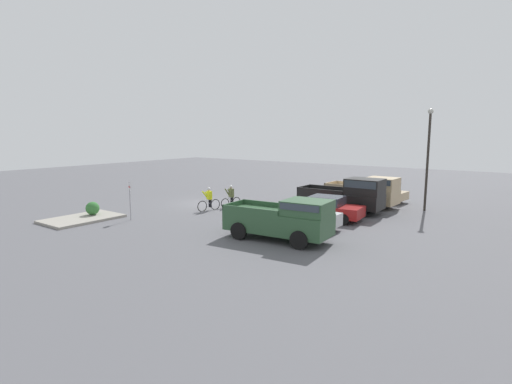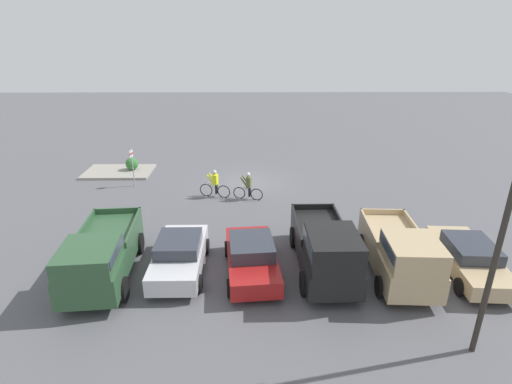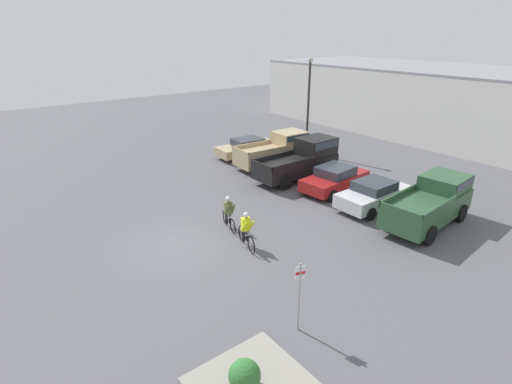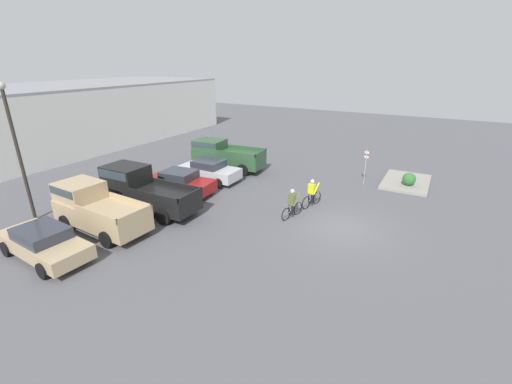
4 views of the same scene
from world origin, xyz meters
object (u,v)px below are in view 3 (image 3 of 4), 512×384
pickup_truck_0 (277,149)px  fire_lane_sign (299,291)px  sedan_2 (373,194)px  pickup_truck_2 (431,201)px  pickup_truck_1 (303,158)px  shrub (245,375)px  sedan_0 (248,147)px  lamppost (309,99)px  cyclist_0 (246,230)px  cyclist_1 (229,213)px  sedan_1 (335,179)px

pickup_truck_0 → fire_lane_sign: size_ratio=2.17×
sedan_2 → pickup_truck_2: bearing=13.0°
pickup_truck_1 → shrub: size_ratio=6.76×
pickup_truck_2 → fire_lane_sign: fire_lane_sign is taller
sedan_0 → sedan_2: (11.20, -0.24, 0.04)m
sedan_0 → pickup_truck_0: 2.88m
pickup_truck_2 → lamppost: 12.98m
pickup_truck_2 → lamppost: bearing=163.1°
cyclist_0 → shrub: 7.41m
pickup_truck_0 → pickup_truck_2: (11.14, 0.04, -0.00)m
sedan_0 → lamppost: lamppost is taller
cyclist_1 → fire_lane_sign: fire_lane_sign is taller
shrub → cyclist_1: bearing=148.4°
sedan_1 → fire_lane_sign: bearing=-53.3°
pickup_truck_2 → cyclist_0: (-3.50, -8.26, -0.34)m
sedan_0 → sedan_1: size_ratio=1.06×
pickup_truck_1 → sedan_2: (5.61, -0.37, -0.48)m
pickup_truck_1 → shrub: 16.48m
pickup_truck_1 → lamppost: size_ratio=0.82×
sedan_2 → cyclist_0: cyclist_0 is taller
cyclist_0 → shrub: (5.94, -4.43, -0.22)m
sedan_2 → sedan_0: bearing=178.8°
shrub → lamppost: bearing=131.6°
fire_lane_sign → pickup_truck_1: bearing=135.6°
sedan_2 → cyclist_1: (-2.62, -7.24, 0.05)m
pickup_truck_2 → sedan_0: bearing=-178.4°
cyclist_1 → shrub: cyclist_1 is taller
sedan_2 → fire_lane_sign: size_ratio=1.78×
fire_lane_sign → lamppost: bearing=134.9°
sedan_1 → cyclist_0: 8.07m
sedan_1 → cyclist_1: size_ratio=2.67×
sedan_1 → sedan_2: (2.80, -0.18, -0.00)m
pickup_truck_2 → cyclist_1: size_ratio=3.28×
cyclist_1 → fire_lane_sign: 7.31m
fire_lane_sign → sedan_2: bearing=114.8°
pickup_truck_0 → cyclist_0: (7.65, -8.22, -0.34)m
sedan_1 → fire_lane_sign: 11.96m
cyclist_1 → cyclist_0: bearing=-11.4°
pickup_truck_1 → sedan_1: pickup_truck_1 is taller
pickup_truck_2 → cyclist_0: bearing=-113.0°
fire_lane_sign → sedan_1: bearing=126.7°
fire_lane_sign → cyclist_1: bearing=162.8°
pickup_truck_0 → lamppost: size_ratio=0.75×
pickup_truck_0 → shrub: (13.59, -12.65, -0.56)m
sedan_2 → shrub: bearing=-66.6°
pickup_truck_0 → cyclist_0: size_ratio=2.91×
pickup_truck_1 → lamppost: 6.12m
sedan_0 → sedan_1: bearing=-0.4°
sedan_0 → fire_lane_sign: bearing=-31.8°
cyclist_1 → sedan_0: bearing=138.9°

